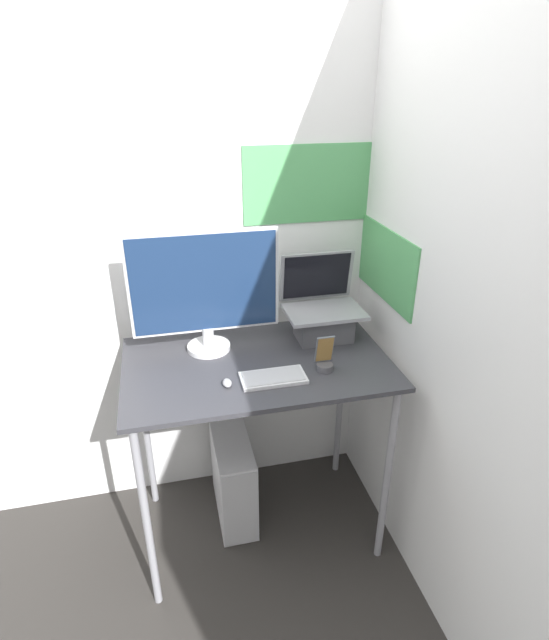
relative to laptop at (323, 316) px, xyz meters
name	(u,v)px	position (x,y,z in m)	size (l,w,h in m)	color
ground_plane	(276,585)	(-0.33, -0.48, -1.04)	(12.00, 12.00, 0.00)	#2D2B28
wall_back	(237,246)	(-0.33, 0.27, 0.26)	(6.00, 0.06, 2.60)	silver
wall_side_right	(451,297)	(0.30, -0.48, 0.26)	(0.06, 6.00, 2.60)	silver
desk	(257,383)	(-0.33, -0.15, -0.21)	(1.08, 0.67, 0.94)	#333338
laptop	(323,316)	(0.00, 0.00, 0.00)	(0.34, 0.26, 0.36)	#4C4C51
monitor	(205,292)	(-0.51, 0.00, 0.17)	(0.61, 0.18, 0.52)	silver
keyboard	(273,378)	(-0.30, -0.30, -0.09)	(0.25, 0.13, 0.02)	silver
mouse	(227,383)	(-0.48, -0.30, -0.09)	(0.03, 0.05, 0.02)	#99999E
cell_phone	(325,359)	(-0.08, -0.27, -0.05)	(0.07, 0.06, 0.15)	#4C4C51
computer_tower	(233,477)	(-0.43, -0.03, -0.81)	(0.17, 0.43, 0.44)	silver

